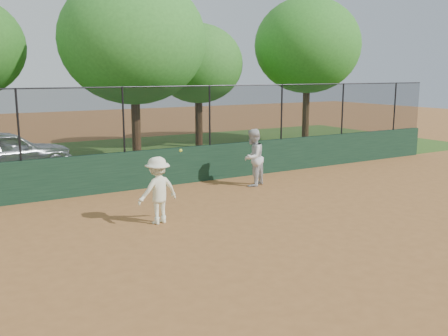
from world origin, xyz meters
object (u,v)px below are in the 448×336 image
tree_3 (198,64)px  tree_4 (308,46)px  tree_2 (133,40)px  parked_car (4,152)px  player_second (253,158)px  player_main (158,190)px

tree_3 → tree_4: size_ratio=0.81×
tree_2 → parked_car: bearing=178.9°
parked_car → tree_3: size_ratio=0.80×
tree_2 → tree_4: 9.57m
player_second → tree_2: (-1.62, 6.08, 3.94)m
player_main → tree_4: (12.17, 9.12, 4.13)m
parked_car → tree_4: tree_4 is taller
parked_car → tree_2: bearing=-103.0°
tree_2 → tree_4: size_ratio=1.01×
tree_2 → tree_3: bearing=29.8°
player_main → tree_3: size_ratio=0.31×
tree_3 → parked_car: bearing=-166.0°
player_second → player_main: 4.80m
parked_car → player_main: size_ratio=2.57×
player_second → player_main: (-4.26, -2.23, -0.11)m
tree_2 → player_main: bearing=-107.6°
tree_2 → tree_3: tree_2 is taller
tree_3 → player_main: bearing=-122.4°
player_main → tree_4: size_ratio=0.25×
parked_car → tree_2: 6.45m
parked_car → tree_4: 15.14m
player_second → tree_4: (7.92, 6.89, 4.02)m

